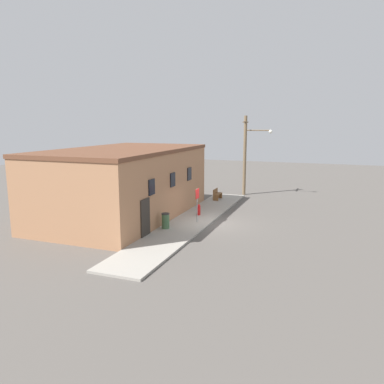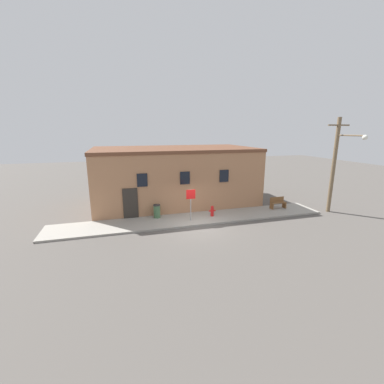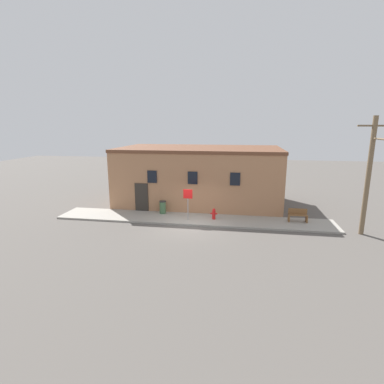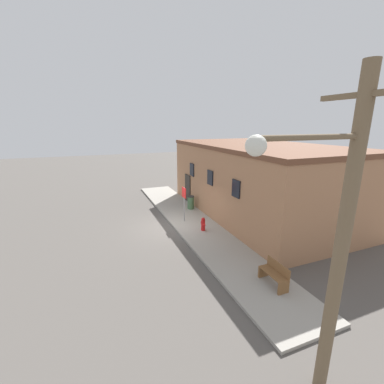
# 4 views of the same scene
# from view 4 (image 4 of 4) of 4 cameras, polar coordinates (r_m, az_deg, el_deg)

# --- Properties ---
(ground_plane) EXTENTS (80.00, 80.00, 0.00)m
(ground_plane) POSITION_cam_4_polar(r_m,az_deg,el_deg) (15.36, -4.42, -7.67)
(ground_plane) COLOR #56514C
(sidewalk) EXTENTS (18.86, 2.58, 0.12)m
(sidewalk) POSITION_cam_4_polar(r_m,az_deg,el_deg) (15.74, 0.09, -6.82)
(sidewalk) COLOR #9E998E
(sidewalk) RESTS_ON ground
(brick_building) EXTENTS (12.91, 7.14, 4.63)m
(brick_building) POSITION_cam_4_polar(r_m,az_deg,el_deg) (17.55, 14.51, 2.70)
(brick_building) COLOR #A87551
(brick_building) RESTS_ON ground
(fire_hydrant) EXTENTS (0.47, 0.22, 0.75)m
(fire_hydrant) POSITION_cam_4_polar(r_m,az_deg,el_deg) (14.38, 2.49, -7.11)
(fire_hydrant) COLOR red
(fire_hydrant) RESTS_ON sidewalk
(stop_sign) EXTENTS (0.62, 0.06, 2.12)m
(stop_sign) POSITION_cam_4_polar(r_m,az_deg,el_deg) (15.34, -1.77, -1.36)
(stop_sign) COLOR gray
(stop_sign) RESTS_ON sidewalk
(bench) EXTENTS (1.21, 0.44, 0.86)m
(bench) POSITION_cam_4_polar(r_m,az_deg,el_deg) (10.34, 17.84, -17.04)
(bench) COLOR brown
(bench) RESTS_ON sidewalk
(trash_bin) EXTENTS (0.48, 0.48, 0.92)m
(trash_bin) POSITION_cam_4_polar(r_m,az_deg,el_deg) (17.91, -0.28, -2.31)
(trash_bin) COLOR #426642
(trash_bin) RESTS_ON sidewalk
(utility_pole) EXTENTS (1.80, 2.46, 6.91)m
(utility_pole) POSITION_cam_4_polar(r_m,az_deg,el_deg) (5.74, 29.56, -9.05)
(utility_pole) COLOR brown
(utility_pole) RESTS_ON ground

